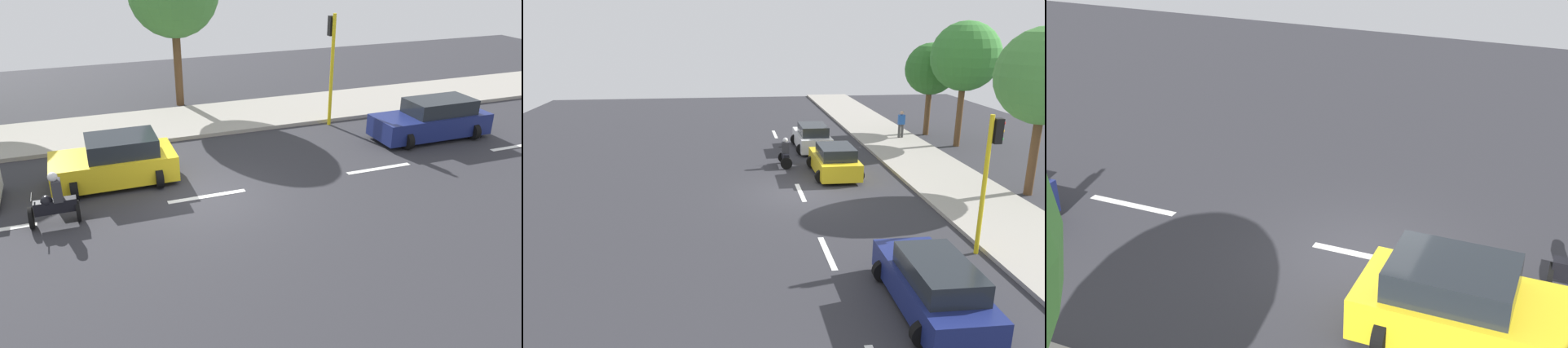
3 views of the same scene
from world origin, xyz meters
TOP-DOWN VIEW (x-y plane):
  - ground_plane at (0.00, 0.00)m, footprint 40.00×60.00m
  - sidewalk at (7.00, 0.00)m, footprint 4.00×60.00m
  - lane_stripe_far_north at (0.00, -12.00)m, footprint 0.20×2.40m
  - lane_stripe_north at (0.00, -6.00)m, footprint 0.20×2.40m
  - lane_stripe_mid at (0.00, 0.00)m, footprint 0.20×2.40m
  - car_dark_blue at (2.00, -9.55)m, footprint 2.16×4.55m
  - car_yellow_cab at (2.01, 2.41)m, footprint 2.33×3.81m
  - motorcycle at (-0.19, 4.26)m, footprint 0.60×1.30m
  - traffic_light_corner at (4.85, -6.54)m, footprint 0.49×0.24m

SIDE VIEW (x-z plane):
  - ground_plane at x=0.00m, z-range -0.10..0.00m
  - lane_stripe_far_north at x=0.00m, z-range 0.00..0.01m
  - lane_stripe_north at x=0.00m, z-range 0.00..0.01m
  - lane_stripe_mid at x=0.00m, z-range 0.00..0.01m
  - sidewalk at x=7.00m, z-range 0.00..0.15m
  - motorcycle at x=-0.19m, z-range -0.12..1.41m
  - car_yellow_cab at x=2.01m, z-range -0.05..1.47m
  - car_dark_blue at x=2.00m, z-range -0.05..1.47m
  - traffic_light_corner at x=4.85m, z-range 0.68..5.18m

